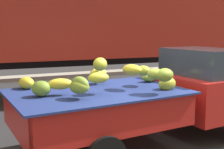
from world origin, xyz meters
name	(u,v)px	position (x,y,z in m)	size (l,w,h in m)	color
ground	(141,148)	(0.00, 0.00, 0.00)	(220.00, 220.00, 0.00)	#28282B
curb_strip	(44,77)	(0.00, 8.39, 0.08)	(80.00, 0.80, 0.16)	gray
pickup_truck	(186,91)	(1.14, 0.26, 0.89)	(5.07, 2.20, 1.70)	#B21E19
semi_trailer	(80,15)	(0.46, 4.70, 2.54)	(12.08, 3.01, 3.95)	maroon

